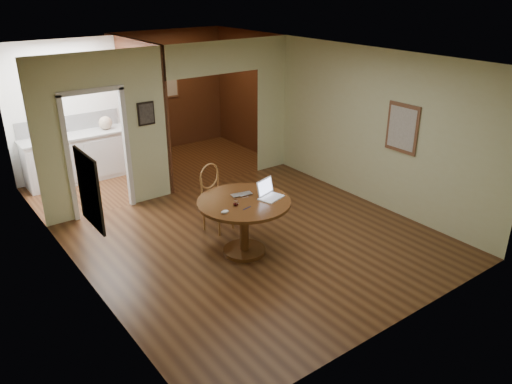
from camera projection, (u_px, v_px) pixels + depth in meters
floor at (261, 242)px, 7.65m from camera, size 5.00×5.00×0.00m
room_shell at (140, 122)px, 9.17m from camera, size 5.20×7.50×5.00m
dining_table at (244, 214)px, 7.14m from camera, size 1.34×1.34×0.83m
chair at (215, 194)px, 7.86m from camera, size 0.56×0.56×1.09m
open_laptop at (268, 193)px, 7.15m from camera, size 0.40×0.39×0.25m
closed_laptop at (243, 196)px, 7.18m from camera, size 0.34×0.25×0.02m
mouse at (225, 212)px, 6.66m from camera, size 0.12×0.07×0.05m
wine_glass at (236, 203)px, 6.88m from camera, size 0.08×0.08×0.09m
pen at (247, 208)px, 6.82m from camera, size 0.15×0.04×0.01m
kitchen_cabinet at (78, 158)px, 9.82m from camera, size 2.06×0.60×0.94m
grocery_bag at (105, 123)px, 9.93m from camera, size 0.27×0.23×0.27m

